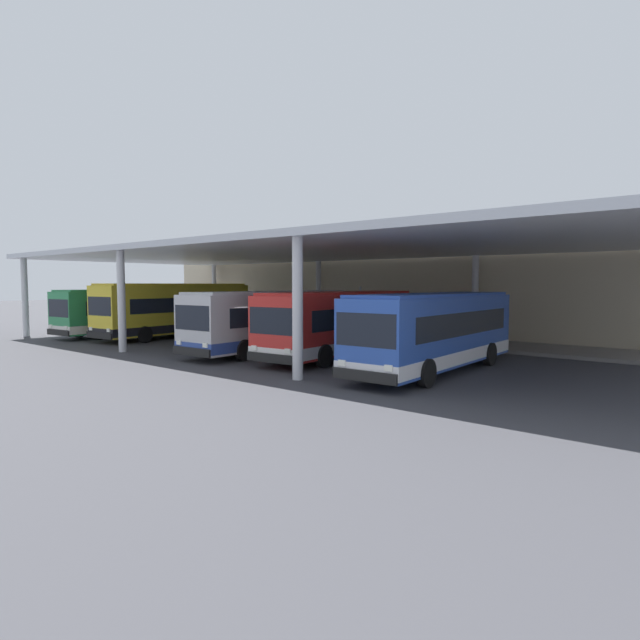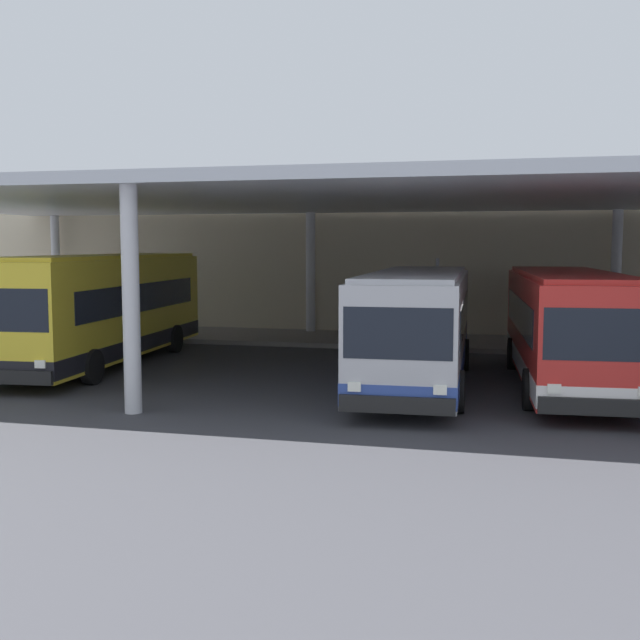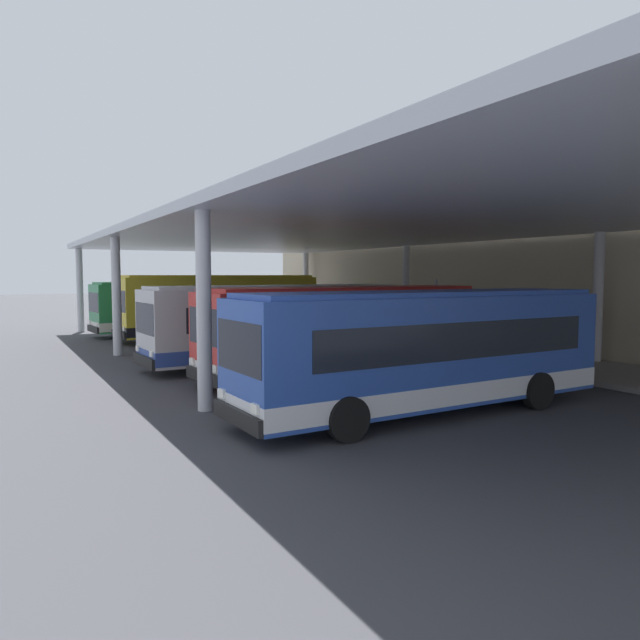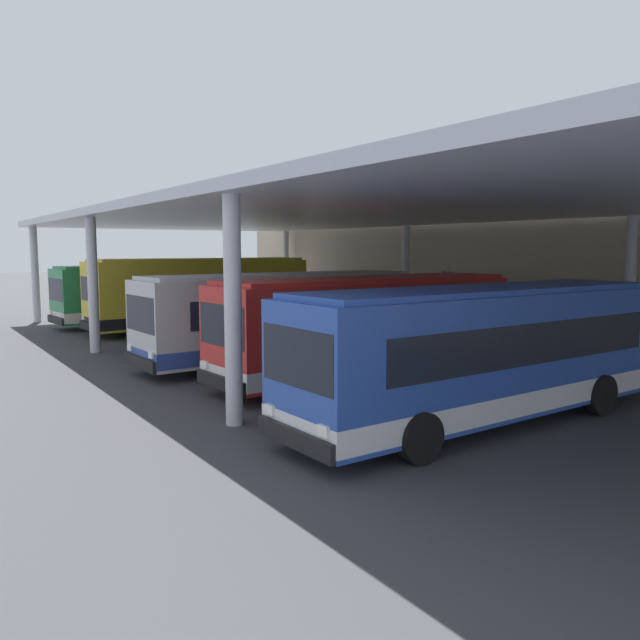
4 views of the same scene
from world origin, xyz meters
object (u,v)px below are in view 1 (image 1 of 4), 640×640
at_px(bus_middle_bay, 272,320).
at_px(bus_departing, 435,331).
at_px(bench_waiting, 345,326).
at_px(bus_far_bay, 342,323).
at_px(bus_second_bay, 177,309).
at_px(banner_sign, 360,308).
at_px(bus_nearest_bay, 132,311).
at_px(trash_bin, 370,328).

xyz_separation_m(bus_middle_bay, bus_departing, (9.43, -0.12, 0.00)).
bearing_deg(bench_waiting, bus_departing, -38.95).
relative_size(bus_far_bay, bus_departing, 1.01).
relative_size(bus_second_bay, bench_waiting, 6.38).
bearing_deg(bus_departing, bench_waiting, 141.05).
distance_m(bus_second_bay, bus_far_bay, 14.29).
xyz_separation_m(bus_middle_bay, banner_sign, (-0.30, 8.42, 0.32)).
bearing_deg(bus_nearest_bay, banner_sign, 30.70).
distance_m(bus_middle_bay, bus_far_bay, 4.04).
distance_m(bus_middle_bay, trash_bin, 8.92).
height_order(bench_waiting, banner_sign, banner_sign).
bearing_deg(bus_departing, bus_middle_bay, 179.25).
bearing_deg(bench_waiting, banner_sign, -24.62).
relative_size(bus_far_bay, bench_waiting, 5.93).
bearing_deg(bus_far_bay, bus_nearest_bay, -178.27).
bearing_deg(bus_nearest_bay, bus_middle_bay, -1.12).
bearing_deg(bus_middle_bay, bus_departing, -0.75).
xyz_separation_m(bus_second_bay, bus_middle_bay, (10.32, -1.37, -0.19)).
bearing_deg(trash_bin, bus_second_bay, -144.56).
relative_size(bus_nearest_bay, bench_waiting, 5.94).
bearing_deg(bus_second_bay, bus_middle_bay, -7.57).
xyz_separation_m(bus_second_bay, bus_departing, (19.75, -1.49, -0.19)).
bearing_deg(bus_second_bay, trash_bin, 35.44).
distance_m(bus_middle_bay, bus_departing, 9.43).
distance_m(bus_far_bay, trash_bin, 8.93).
bearing_deg(bus_nearest_bay, trash_bin, 31.13).
xyz_separation_m(bus_nearest_bay, bus_second_bay, (3.69, 1.10, 0.19)).
relative_size(bus_far_bay, trash_bin, 10.89).
height_order(bus_far_bay, bench_waiting, bus_far_bay).
height_order(bus_nearest_bay, bus_middle_bay, same).
distance_m(bus_second_bay, bench_waiting, 11.39).
height_order(bus_second_bay, bench_waiting, bus_second_bay).
distance_m(bus_middle_bay, banner_sign, 8.43).
distance_m(bus_far_bay, bench_waiting, 10.53).
relative_size(bus_middle_bay, bus_departing, 1.00).
distance_m(bus_nearest_bay, bench_waiting, 14.88).
bearing_deg(banner_sign, bus_second_bay, -144.88).
xyz_separation_m(bus_departing, trash_bin, (-9.23, 8.98, -0.98)).
bearing_deg(bench_waiting, bus_nearest_bay, -142.60).
distance_m(bus_nearest_bay, bus_second_bay, 3.86).
height_order(bus_middle_bay, banner_sign, banner_sign).
bearing_deg(banner_sign, bus_nearest_bay, -149.30).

